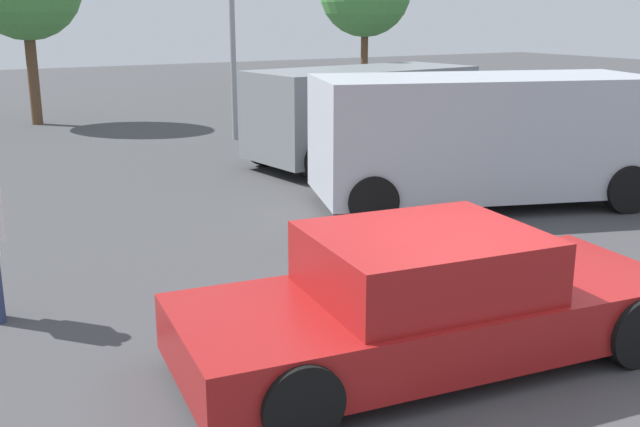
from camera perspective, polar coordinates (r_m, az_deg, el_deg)
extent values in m
plane|color=#424244|center=(7.13, 10.18, -10.51)|extent=(80.00, 80.00, 0.00)
cube|color=maroon|center=(6.87, 8.43, -7.69)|extent=(4.76, 2.26, 0.51)
cube|color=maroon|center=(6.64, 7.86, -3.65)|extent=(2.10, 1.81, 0.55)
cube|color=slate|center=(7.13, 14.18, -2.64)|extent=(0.23, 1.47, 0.46)
cube|color=slate|center=(6.23, 0.62, -4.74)|extent=(0.23, 1.47, 0.46)
cylinder|color=black|center=(8.39, 14.81, -4.46)|extent=(0.66, 0.29, 0.64)
cylinder|color=black|center=(7.27, 22.74, -8.23)|extent=(0.66, 0.29, 0.64)
cylinder|color=black|center=(6.99, -6.53, -8.04)|extent=(0.66, 0.29, 0.64)
cylinder|color=black|center=(5.60, -1.52, -14.13)|extent=(0.66, 0.29, 0.64)
cube|color=#B2B7C1|center=(12.43, 12.13, 5.90)|extent=(5.70, 3.70, 1.85)
cube|color=slate|center=(11.61, 0.15, 7.64)|extent=(0.62, 1.69, 0.74)
cylinder|color=black|center=(11.00, 4.00, 0.95)|extent=(0.80, 0.48, 0.76)
cylinder|color=black|center=(12.88, 1.74, 3.06)|extent=(0.80, 0.48, 0.76)
cylinder|color=black|center=(12.68, 22.29, 1.74)|extent=(0.80, 0.48, 0.76)
cylinder|color=black|center=(14.34, 18.03, 3.56)|extent=(0.80, 0.48, 0.76)
cube|color=gray|center=(15.62, 3.21, 7.82)|extent=(4.96, 2.52, 1.71)
cube|color=slate|center=(17.17, 9.32, 9.56)|extent=(0.25, 1.66, 0.68)
cylinder|color=black|center=(17.58, 5.70, 6.28)|extent=(0.82, 0.34, 0.80)
cylinder|color=black|center=(16.27, 10.14, 5.42)|extent=(0.82, 0.34, 0.80)
cylinder|color=black|center=(15.43, -4.17, 5.10)|extent=(0.82, 0.34, 0.80)
cylinder|color=black|center=(13.92, 0.00, 4.06)|extent=(0.82, 0.34, 0.80)
cylinder|color=gray|center=(18.59, -6.73, 15.46)|extent=(0.14, 0.14, 6.44)
cylinder|color=brown|center=(30.45, 3.38, 11.65)|extent=(0.28, 0.28, 2.55)
cylinder|color=brown|center=(22.60, -20.93, 9.71)|extent=(0.30, 0.30, 2.67)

